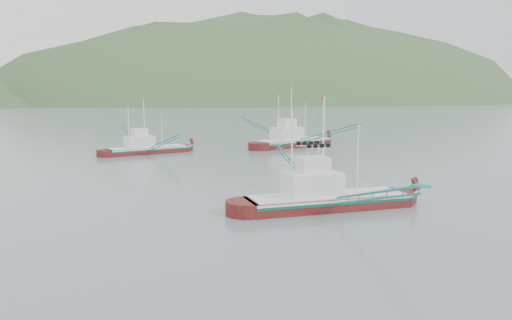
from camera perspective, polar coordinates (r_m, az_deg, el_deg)
name	(u,v)px	position (r m, az deg, el deg)	size (l,w,h in m)	color
ground	(290,210)	(38.78, 3.90, -5.76)	(1200.00, 1200.00, 0.00)	slate
main_boat	(325,189)	(39.30, 7.94, -3.31)	(13.29, 23.27, 9.48)	#4D0E0C
bg_boat_right	(293,135)	(84.38, 4.19, 2.90)	(15.35, 26.33, 10.88)	#4D0E0C
bg_boat_far	(146,144)	(76.19, -12.43, 1.76)	(12.28, 21.51, 8.76)	#4D0E0C
headland_right	(285,102)	(530.24, 3.34, 6.66)	(684.00, 432.00, 306.00)	#37572D
ridge_distant	(62,101)	(594.78, -21.33, 6.26)	(960.00, 400.00, 240.00)	slate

